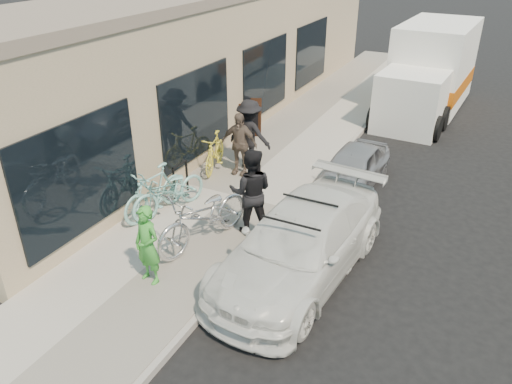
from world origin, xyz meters
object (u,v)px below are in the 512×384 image
(bystander_a, at_px, (249,134))
(bystander_b, at_px, (239,144))
(bike_rack, at_px, (180,176))
(sandwich_board, at_px, (250,118))
(tandem_bike, at_px, (204,217))
(sedan_white, at_px, (300,243))
(cruiser_bike_a, at_px, (155,191))
(moving_truck, at_px, (429,74))
(woman_rider, at_px, (147,245))
(man_standing, at_px, (251,192))
(cruiser_bike_b, at_px, (169,191))
(sedan_silver, at_px, (352,169))
(cruiser_bike_c, at_px, (215,152))

(bystander_a, bearing_deg, bystander_b, 88.69)
(bike_rack, bearing_deg, bystander_b, 68.15)
(sandwich_board, relative_size, tandem_bike, 0.46)
(sedan_white, bearing_deg, cruiser_bike_a, 178.37)
(bystander_a, distance_m, bystander_b, 0.50)
(moving_truck, height_order, bystander_a, moving_truck)
(bystander_b, bearing_deg, woman_rider, -85.81)
(man_standing, xyz_separation_m, bystander_a, (-1.51, 2.85, -0.01))
(cruiser_bike_a, distance_m, cruiser_bike_b, 0.31)
(man_standing, bearing_deg, woman_rider, 46.73)
(woman_rider, bearing_deg, sedan_silver, 79.83)
(bike_rack, height_order, sedan_white, sedan_white)
(sedan_white, xyz_separation_m, cruiser_bike_a, (-3.55, 0.43, 0.03))
(tandem_bike, bearing_deg, sedan_white, 17.86)
(woman_rider, bearing_deg, bike_rack, 125.14)
(sandwich_board, bearing_deg, tandem_bike, -93.19)
(bike_rack, distance_m, sandwich_board, 4.15)
(sedan_white, bearing_deg, woman_rider, -139.82)
(woman_rider, height_order, cruiser_bike_a, woman_rider)
(sandwich_board, relative_size, man_standing, 0.59)
(cruiser_bike_b, bearing_deg, bike_rack, 122.93)
(moving_truck, bearing_deg, sandwich_board, -125.17)
(woman_rider, distance_m, bystander_a, 5.15)
(sedan_white, distance_m, man_standing, 1.58)
(woman_rider, bearing_deg, bystander_b, 109.03)
(bike_rack, xyz_separation_m, sedan_white, (3.56, -1.41, 0.04))
(man_standing, height_order, bystander_b, man_standing)
(woman_rider, bearing_deg, bystander_a, 107.87)
(sedan_silver, height_order, woman_rider, woman_rider)
(woman_rider, height_order, cruiser_bike_c, woman_rider)
(bike_rack, distance_m, cruiser_bike_c, 1.59)
(sedan_white, bearing_deg, cruiser_bike_c, 145.39)
(sandwich_board, relative_size, cruiser_bike_c, 0.67)
(cruiser_bike_b, height_order, cruiser_bike_c, cruiser_bike_b)
(man_standing, relative_size, cruiser_bike_b, 0.95)
(bike_rack, relative_size, sedan_silver, 0.26)
(cruiser_bike_a, height_order, cruiser_bike_b, cruiser_bike_a)
(sedan_white, xyz_separation_m, tandem_bike, (-1.98, -0.10, 0.09))
(sedan_silver, height_order, cruiser_bike_c, cruiser_bike_c)
(cruiser_bike_b, xyz_separation_m, bystander_a, (0.46, 2.91, 0.39))
(man_standing, bearing_deg, sedan_white, 129.98)
(cruiser_bike_a, bearing_deg, man_standing, 14.69)
(bike_rack, distance_m, cruiser_bike_a, 0.98)
(moving_truck, bearing_deg, bystander_b, -109.43)
(bike_rack, height_order, moving_truck, moving_truck)
(man_standing, bearing_deg, bike_rack, -40.32)
(cruiser_bike_c, height_order, bystander_a, bystander_a)
(tandem_bike, bearing_deg, cruiser_bike_a, 176.31)
(sandwich_board, relative_size, moving_truck, 0.18)
(bike_rack, xyz_separation_m, moving_truck, (3.91, 9.50, 0.66))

